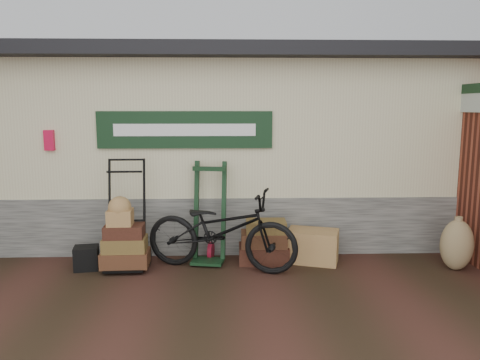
% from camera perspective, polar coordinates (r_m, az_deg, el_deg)
% --- Properties ---
extents(ground, '(80.00, 80.00, 0.00)m').
position_cam_1_polar(ground, '(6.46, -4.41, -11.87)').
color(ground, black).
rests_on(ground, ground).
extents(station_building, '(14.40, 4.10, 3.20)m').
position_cam_1_polar(station_building, '(8.80, -3.81, 4.52)').
color(station_building, '#4C4C47').
rests_on(station_building, ground).
extents(porter_trolley, '(0.81, 0.61, 1.58)m').
position_cam_1_polar(porter_trolley, '(6.87, -13.72, -3.93)').
color(porter_trolley, black).
rests_on(porter_trolley, ground).
extents(green_barrow, '(0.61, 0.55, 1.49)m').
position_cam_1_polar(green_barrow, '(6.91, -3.76, -4.00)').
color(green_barrow, black).
rests_on(green_barrow, ground).
extents(suitcase_stack, '(0.74, 0.47, 0.65)m').
position_cam_1_polar(suitcase_stack, '(6.99, 2.91, -7.44)').
color(suitcase_stack, '#361B11').
rests_on(suitcase_stack, ground).
extents(wicker_hamper, '(0.84, 0.68, 0.48)m').
position_cam_1_polar(wicker_hamper, '(7.11, 8.85, -7.95)').
color(wicker_hamper, brown).
rests_on(wicker_hamper, ground).
extents(black_trunk, '(0.38, 0.34, 0.33)m').
position_cam_1_polar(black_trunk, '(7.07, -18.22, -9.02)').
color(black_trunk, black).
rests_on(black_trunk, ground).
extents(bicycle, '(1.35, 2.32, 1.28)m').
position_cam_1_polar(bicycle, '(6.61, -2.30, -5.56)').
color(bicycle, black).
rests_on(bicycle, ground).
extents(burlap_sack_left, '(0.50, 0.44, 0.73)m').
position_cam_1_polar(burlap_sack_left, '(7.32, 24.92, -7.20)').
color(burlap_sack_left, olive).
rests_on(burlap_sack_left, ground).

